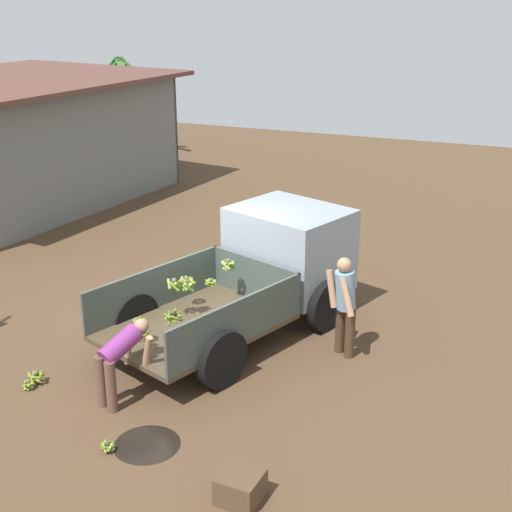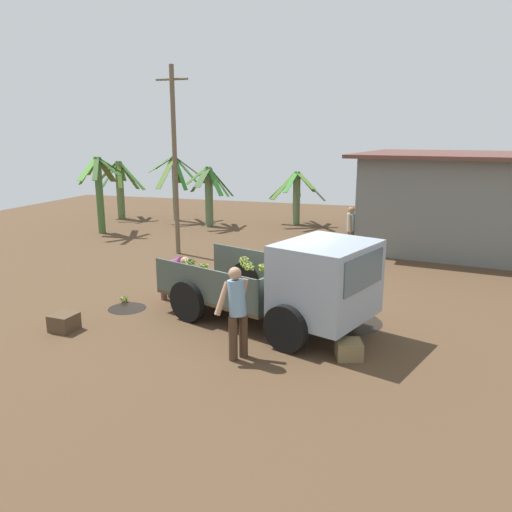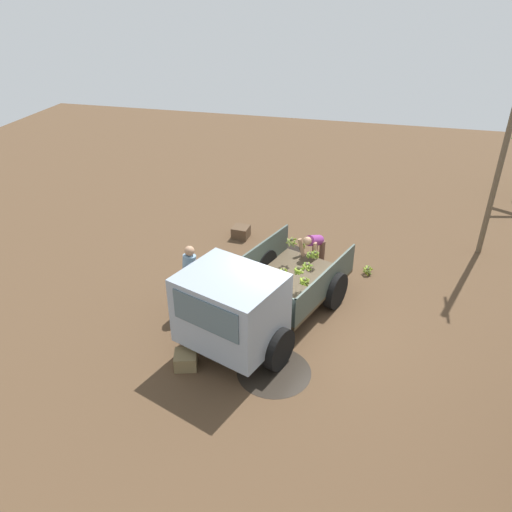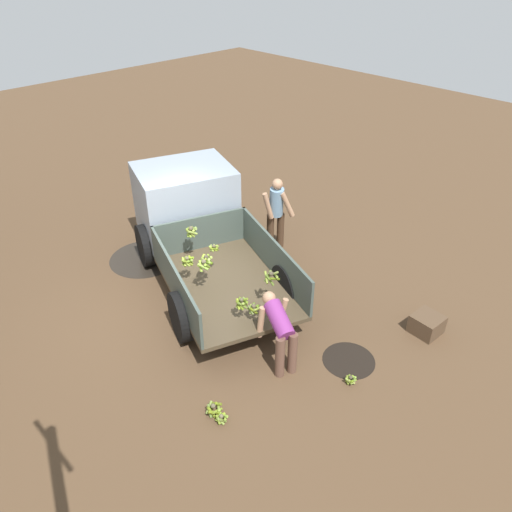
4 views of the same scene
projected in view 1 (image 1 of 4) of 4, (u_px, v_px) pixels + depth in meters
The scene contains 13 objects.
ground at pixel (192, 330), 12.41m from camera, with size 36.00×36.00×0.00m, color #4F3926.
mud_patch_0 at pixel (147, 445), 9.29m from camera, with size 0.88×0.88×0.01m, color black.
mud_patch_1 at pixel (247, 294), 13.86m from camera, with size 1.52×1.52×0.01m, color #2A241D.
cargo_truck at pixel (273, 263), 12.55m from camera, with size 4.97×3.41×1.93m.
warehouse_shed at pixel (17, 110), 19.61m from camera, with size 9.46×7.76×3.32m.
banana_palm_2 at pixel (123, 102), 24.74m from camera, with size 2.15×2.72×3.40m.
person_foreground_visitor at pixel (344, 302), 11.24m from camera, with size 0.61×0.63×1.69m.
person_worker_loading at pixel (120, 357), 10.03m from camera, with size 0.87×0.73×1.16m.
banana_bunch_on_ground_0 at pixel (28, 384), 10.55m from camera, with size 0.19×0.19×0.16m.
banana_bunch_on_ground_1 at pixel (36, 376), 10.69m from camera, with size 0.27×0.27×0.21m.
banana_bunch_on_ground_2 at pixel (108, 446), 9.12m from camera, with size 0.19×0.19×0.16m.
wooden_crate_0 at pixel (240, 487), 8.23m from camera, with size 0.48×0.48×0.35m, color #4F3A27.
wooden_crate_1 at pixel (340, 295), 13.41m from camera, with size 0.46×0.46×0.32m, color brown.
Camera 1 is at (-9.91, -5.24, 5.59)m, focal length 50.00 mm.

